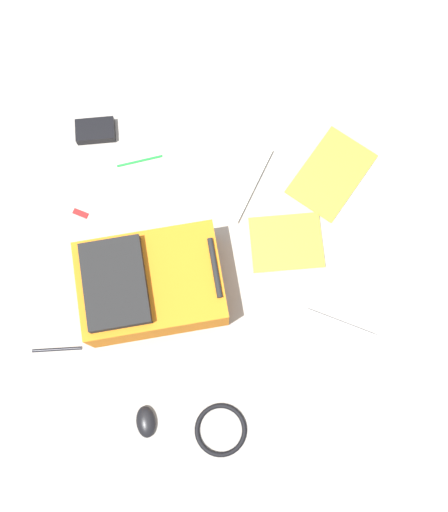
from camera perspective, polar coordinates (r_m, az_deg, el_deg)
The scene contains 12 objects.
ground_plane at distance 1.97m, azimuth -1.49°, elevation -1.37°, with size 3.43×3.43×0.00m, color gray.
backpack at distance 1.87m, azimuth -6.74°, elevation -2.61°, with size 0.38×0.47×0.22m.
laptop at distance 1.93m, azimuth 8.86°, elevation -10.67°, with size 0.40×0.32×0.03m.
book_red at distance 1.99m, azimuth 5.62°, elevation 1.19°, with size 0.21×0.25×0.02m.
book_blue at distance 2.08m, azimuth 9.64°, elevation 7.29°, with size 0.33×0.30×0.01m.
book_comic at distance 2.05m, azimuth 0.54°, elevation 7.28°, with size 0.32×0.27×0.02m.
computer_mouse at distance 1.92m, azimuth -7.05°, elevation -14.61°, with size 0.06×0.09×0.03m, color black.
cable_coil at distance 1.92m, azimuth -0.30°, elevation -15.41°, with size 0.15×0.15×0.01m, color black.
power_brick at distance 2.14m, azimuth -11.51°, elevation 11.01°, with size 0.08×0.12×0.03m, color black.
pen_black at distance 2.09m, azimuth -7.62°, elevation 8.51°, with size 0.01×0.01×0.15m, color #198C33.
pen_blue at distance 1.99m, azimuth -14.84°, elevation -8.13°, with size 0.01×0.01×0.15m, color black.
usb_stick at distance 2.06m, azimuth -12.82°, elevation 3.78°, with size 0.02×0.05×0.01m, color #B21919.
Camera 1 is at (-0.41, -0.08, 1.92)m, focal length 44.37 mm.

